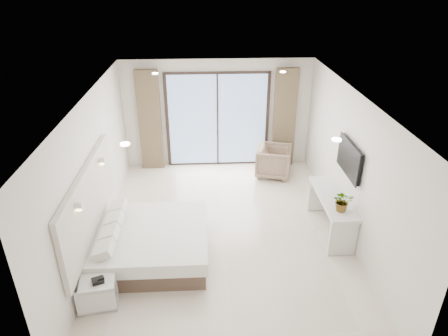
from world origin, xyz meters
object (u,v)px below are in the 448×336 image
at_px(bed, 150,243).
at_px(nightstand, 99,293).
at_px(console_desk, 332,206).
at_px(armchair, 274,160).

distance_m(bed, nightstand, 1.29).
bearing_deg(bed, nightstand, -119.93).
bearing_deg(bed, console_desk, 9.89).
height_order(nightstand, console_desk, console_desk).
bearing_deg(bed, armchair, 48.02).
relative_size(bed, armchair, 2.40).
xyz_separation_m(nightstand, armchair, (3.31, 4.08, 0.17)).
bearing_deg(armchair, console_desk, -148.61).
distance_m(nightstand, console_desk, 4.37).
bearing_deg(console_desk, nightstand, -157.02).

